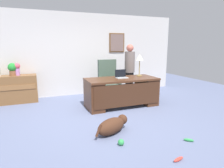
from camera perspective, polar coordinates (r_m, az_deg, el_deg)
The scene contains 14 objects.
ground_plane at distance 4.46m, azimuth -1.42°, elevation -10.42°, with size 12.00×12.00×0.00m, color slate.
back_wall at distance 6.66m, azimuth -9.28°, elevation 8.57°, with size 7.00×0.16×2.70m.
desk at distance 5.30m, azimuth 2.95°, elevation -2.09°, with size 1.94×0.86×0.78m.
credenza at distance 6.30m, azimuth -27.24°, elevation -1.41°, with size 1.34×0.50×0.80m.
armchair at distance 6.20m, azimuth -0.96°, elevation 0.81°, with size 0.60×0.59×1.21m.
person_standing at distance 6.22m, azimuth 5.21°, elevation 4.05°, with size 0.32×0.32×1.69m.
dog_lying at distance 3.76m, azimuth 0.16°, elevation -12.11°, with size 0.77×0.56×0.30m.
laptop at distance 5.30m, azimuth 2.75°, elevation 2.43°, with size 0.32×0.22×0.23m.
desk_lamp at distance 5.66m, azimuth 8.15°, elevation 7.38°, with size 0.22×0.22×0.63m.
vase_with_flowers at distance 6.20m, azimuth -26.18°, elevation 4.19°, with size 0.17×0.17×0.36m.
potted_plant at distance 6.21m, azimuth -27.31°, elevation 4.03°, with size 0.24×0.24×0.36m.
dog_toy_ball at distance 3.39m, azimuth 2.67°, elevation -16.80°, with size 0.11×0.11×0.11m, color green.
dog_toy_bone at distance 3.17m, azimuth 19.01°, elevation -20.24°, with size 0.20×0.05×0.05m, color #E53F33.
dog_toy_plush at distance 3.77m, azimuth 21.68°, elevation -15.11°, with size 0.17×0.05×0.05m, color green.
Camera 1 is at (-1.43, -3.89, 1.65)m, focal length 30.99 mm.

